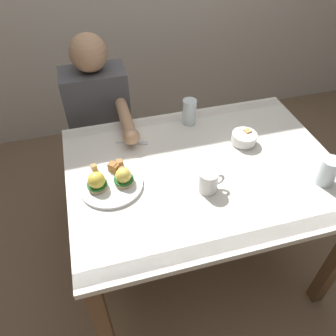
# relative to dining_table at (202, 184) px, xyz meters

# --- Properties ---
(ground_plane) EXTENTS (6.00, 6.00, 0.00)m
(ground_plane) POSITION_rel_dining_table_xyz_m (0.00, 0.00, -0.63)
(ground_plane) COLOR #7F664C
(dining_table) EXTENTS (1.20, 0.90, 0.74)m
(dining_table) POSITION_rel_dining_table_xyz_m (0.00, 0.00, 0.00)
(dining_table) COLOR white
(dining_table) RESTS_ON ground_plane
(eggs_benedict_plate) EXTENTS (0.27, 0.27, 0.09)m
(eggs_benedict_plate) POSITION_rel_dining_table_xyz_m (-0.42, -0.00, 0.13)
(eggs_benedict_plate) COLOR white
(eggs_benedict_plate) RESTS_ON dining_table
(fruit_bowl) EXTENTS (0.12, 0.12, 0.06)m
(fruit_bowl) POSITION_rel_dining_table_xyz_m (0.24, 0.11, 0.14)
(fruit_bowl) COLOR white
(fruit_bowl) RESTS_ON dining_table
(coffee_mug) EXTENTS (0.11, 0.08, 0.09)m
(coffee_mug) POSITION_rel_dining_table_xyz_m (-0.03, -0.13, 0.16)
(coffee_mug) COLOR white
(coffee_mug) RESTS_ON dining_table
(fork) EXTENTS (0.15, 0.06, 0.00)m
(fork) POSITION_rel_dining_table_xyz_m (-0.27, 0.25, 0.11)
(fork) COLOR silver
(fork) RESTS_ON dining_table
(water_glass_near) EXTENTS (0.08, 0.08, 0.12)m
(water_glass_near) POSITION_rel_dining_table_xyz_m (0.46, -0.22, 0.16)
(water_glass_near) COLOR silver
(water_glass_near) RESTS_ON dining_table
(water_glass_far) EXTENTS (0.07, 0.07, 0.13)m
(water_glass_far) POSITION_rel_dining_table_xyz_m (0.04, 0.34, 0.16)
(water_glass_far) COLOR silver
(water_glass_far) RESTS_ON dining_table
(diner_person) EXTENTS (0.34, 0.54, 1.14)m
(diner_person) POSITION_rel_dining_table_xyz_m (-0.40, 0.60, 0.02)
(diner_person) COLOR #33333D
(diner_person) RESTS_ON ground_plane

